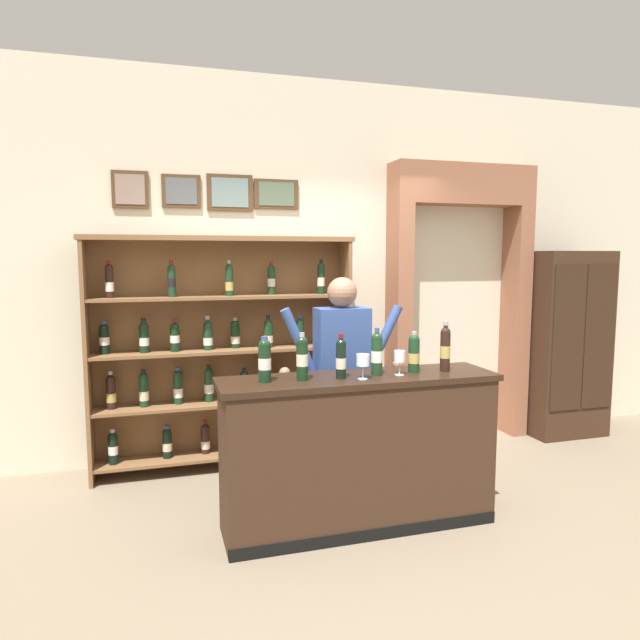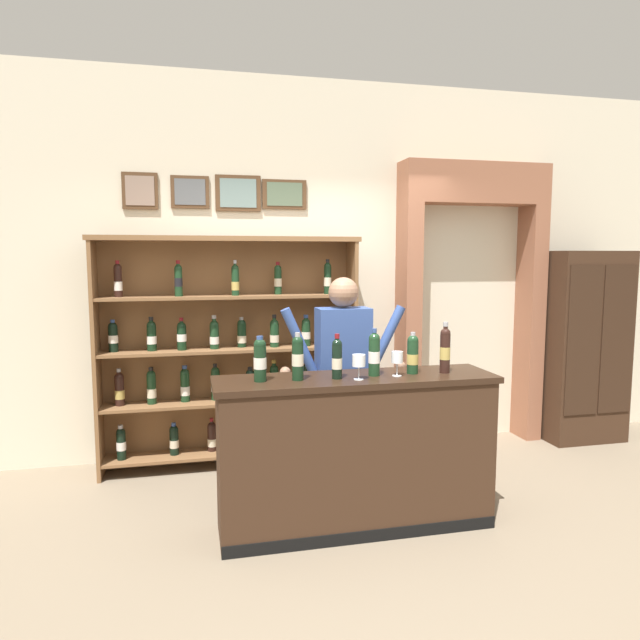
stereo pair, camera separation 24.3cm
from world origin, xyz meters
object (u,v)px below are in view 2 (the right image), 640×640
at_px(tasting_counter, 356,453).
at_px(tasting_bottle_vin_santo, 260,359).
at_px(wine_glass_left, 397,359).
at_px(wine_shelf, 230,348).
at_px(tasting_bottle_riserva, 374,353).
at_px(tasting_bottle_bianco, 413,354).
at_px(side_cabinet, 586,347).
at_px(shopkeeper, 343,363).
at_px(tasting_bottle_rosso, 445,349).
at_px(wine_glass_spare, 359,362).
at_px(tasting_bottle_brunello, 298,357).
at_px(tasting_bottle_super_tuscan, 337,358).

relative_size(tasting_counter, tasting_bottle_vin_santo, 6.47).
bearing_deg(tasting_bottle_vin_santo, wine_glass_left, -3.24).
distance_m(wine_shelf, wine_glass_left, 1.69).
relative_size(wine_shelf, tasting_bottle_vin_santo, 7.70).
height_order(tasting_bottle_riserva, tasting_bottle_bianco, tasting_bottle_riserva).
relative_size(wine_shelf, tasting_bottle_bianco, 7.92).
relative_size(side_cabinet, shopkeeper, 1.12).
height_order(tasting_counter, tasting_bottle_bianco, tasting_bottle_bianco).
xyz_separation_m(wine_shelf, shopkeeper, (0.76, -0.84, -0.01)).
relative_size(side_cabinet, tasting_bottle_rosso, 5.40).
xyz_separation_m(side_cabinet, wine_glass_spare, (-2.68, -1.32, 0.21)).
distance_m(shopkeeper, tasting_bottle_bianco, 0.61).
height_order(wine_shelf, shopkeeper, wine_shelf).
distance_m(wine_shelf, tasting_bottle_brunello, 1.39).
distance_m(wine_shelf, tasting_counter, 1.59).
relative_size(tasting_bottle_riserva, wine_glass_left, 1.91).
xyz_separation_m(tasting_counter, shopkeeper, (0.05, 0.49, 0.50)).
relative_size(tasting_counter, wine_glass_left, 11.33).
bearing_deg(wine_glass_left, tasting_bottle_vin_santo, 176.76).
bearing_deg(tasting_bottle_riserva, tasting_counter, -178.53).
distance_m(tasting_bottle_bianco, wine_glass_left, 0.14).
xyz_separation_m(wine_shelf, tasting_bottle_rosso, (1.32, -1.34, 0.16)).
relative_size(tasting_bottle_brunello, tasting_bottle_bianco, 1.09).
relative_size(side_cabinet, tasting_bottle_super_tuscan, 6.40).
relative_size(tasting_counter, tasting_bottle_bianco, 6.65).
distance_m(shopkeeper, wine_glass_left, 0.59).
height_order(tasting_bottle_rosso, wine_glass_spare, tasting_bottle_rosso).
bearing_deg(tasting_bottle_brunello, tasting_bottle_bianco, 2.00).
height_order(side_cabinet, tasting_bottle_rosso, side_cabinet).
bearing_deg(tasting_bottle_brunello, tasting_bottle_rosso, 0.20).
height_order(shopkeeper, tasting_bottle_bianco, shopkeeper).
distance_m(tasting_bottle_bianco, wine_glass_spare, 0.42).
xyz_separation_m(wine_shelf, tasting_bottle_bianco, (1.11, -1.32, 0.13)).
relative_size(tasting_bottle_vin_santo, tasting_bottle_super_tuscan, 0.99).
bearing_deg(wine_shelf, wine_glass_left, -54.61).
bearing_deg(tasting_bottle_super_tuscan, tasting_bottle_riserva, 7.43).
bearing_deg(side_cabinet, shopkeeper, -164.25).
distance_m(tasting_bottle_super_tuscan, tasting_bottle_riserva, 0.26).
xyz_separation_m(shopkeeper, tasting_bottle_super_tuscan, (-0.18, -0.52, 0.14)).
distance_m(tasting_counter, tasting_bottle_super_tuscan, 0.65).
height_order(tasting_bottle_brunello, wine_glass_left, tasting_bottle_brunello).
distance_m(tasting_bottle_brunello, tasting_bottle_bianco, 0.78).
xyz_separation_m(tasting_bottle_bianco, tasting_bottle_rosso, (0.22, -0.02, 0.03)).
relative_size(wine_glass_left, wine_glass_spare, 1.01).
relative_size(tasting_bottle_brunello, wine_glass_left, 1.85).
xyz_separation_m(tasting_bottle_riserva, tasting_bottle_bianco, (0.27, 0.01, -0.01)).
relative_size(tasting_bottle_rosso, wine_glass_left, 2.09).
bearing_deg(shopkeeper, tasting_bottle_vin_santo, -143.95).
distance_m(side_cabinet, tasting_counter, 2.97).
xyz_separation_m(wine_shelf, tasting_bottle_super_tuscan, (0.58, -1.36, 0.13)).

